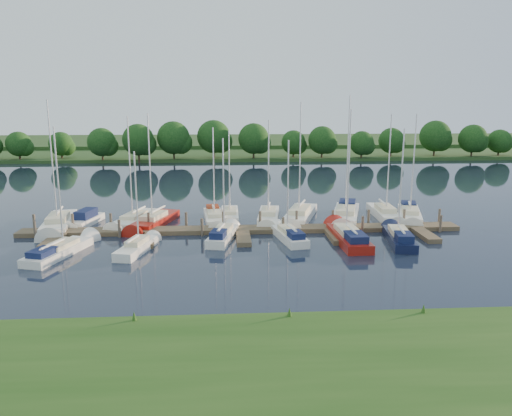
{
  "coord_description": "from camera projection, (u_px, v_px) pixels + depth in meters",
  "views": [
    {
      "loc": [
        -1.47,
        -36.13,
        11.8
      ],
      "look_at": [
        1.26,
        8.0,
        2.2
      ],
      "focal_mm": 35.0,
      "sensor_mm": 36.0,
      "label": 1
    }
  ],
  "objects": [
    {
      "name": "distant_hill",
      "position": [
        230.0,
        142.0,
        135.22
      ],
      "size": [
        220.0,
        40.0,
        1.4
      ],
      "primitive_type": "cube",
      "color": "#2E4F22",
      "rests_on": "ground"
    },
    {
      "name": "sailboat_n_0",
      "position": [
        58.0,
        225.0,
        46.89
      ],
      "size": [
        3.51,
        9.77,
        12.31
      ],
      "rotation": [
        0.0,
        0.0,
        3.29
      ],
      "color": "white",
      "rests_on": "ground"
    },
    {
      "name": "sailboat_n_5",
      "position": [
        230.0,
        216.0,
        50.74
      ],
      "size": [
        1.74,
        7.16,
        9.15
      ],
      "rotation": [
        0.0,
        0.0,
        3.14
      ],
      "color": "white",
      "rests_on": "ground"
    },
    {
      "name": "sailboat_n_2",
      "position": [
        134.0,
        221.0,
        48.7
      ],
      "size": [
        3.85,
        8.56,
        10.69
      ],
      "rotation": [
        0.0,
        0.0,
        2.87
      ],
      "color": "white",
      "rests_on": "ground"
    },
    {
      "name": "sailboat_n_3",
      "position": [
        154.0,
        223.0,
        47.79
      ],
      "size": [
        4.09,
        8.65,
        11.07
      ],
      "rotation": [
        0.0,
        0.0,
        2.84
      ],
      "color": "maroon",
      "rests_on": "ground"
    },
    {
      "name": "sailboat_s_0",
      "position": [
        61.0,
        251.0,
        38.86
      ],
      "size": [
        3.83,
        8.12,
        10.2
      ],
      "rotation": [
        0.0,
        0.0,
        -0.29
      ],
      "color": "white",
      "rests_on": "ground"
    },
    {
      "name": "dock",
      "position": [
        243.0,
        231.0,
        44.92
      ],
      "size": [
        40.0,
        6.0,
        0.4
      ],
      "color": "#4E3C2B",
      "rests_on": "ground"
    },
    {
      "name": "ground",
      "position": [
        246.0,
        259.0,
        37.83
      ],
      "size": [
        260.0,
        260.0,
        0.0
      ],
      "primitive_type": "plane",
      "color": "black",
      "rests_on": "ground"
    },
    {
      "name": "far_shore",
      "position": [
        232.0,
        153.0,
        110.92
      ],
      "size": [
        180.0,
        30.0,
        0.6
      ],
      "primitive_type": "cube",
      "color": "#26441A",
      "rests_on": "ground"
    },
    {
      "name": "sailboat_n_10",
      "position": [
        410.0,
        215.0,
        50.63
      ],
      "size": [
        4.05,
        8.59,
        10.91
      ],
      "rotation": [
        0.0,
        0.0,
        2.85
      ],
      "color": "white",
      "rests_on": "ground"
    },
    {
      "name": "sailboat_n_7",
      "position": [
        299.0,
        217.0,
        50.17
      ],
      "size": [
        4.68,
        9.46,
        12.09
      ],
      "rotation": [
        0.0,
        0.0,
        2.82
      ],
      "color": "white",
      "rests_on": "ground"
    },
    {
      "name": "near_bank",
      "position": [
        261.0,
        365.0,
        22.17
      ],
      "size": [
        90.0,
        10.0,
        0.5
      ],
      "primitive_type": "cube",
      "color": "#204814",
      "rests_on": "ground"
    },
    {
      "name": "sailboat_n_4",
      "position": [
        214.0,
        218.0,
        49.42
      ],
      "size": [
        2.34,
        7.55,
        9.62
      ],
      "rotation": [
        0.0,
        0.0,
        3.23
      ],
      "color": "white",
      "rests_on": "ground"
    },
    {
      "name": "sailboat_s_3",
      "position": [
        289.0,
        236.0,
        42.96
      ],
      "size": [
        2.69,
        6.93,
        8.9
      ],
      "rotation": [
        0.0,
        0.0,
        0.19
      ],
      "color": "white",
      "rests_on": "ground"
    },
    {
      "name": "sailboat_n_8",
      "position": [
        346.0,
        216.0,
        50.37
      ],
      "size": [
        4.7,
        10.05,
        12.72
      ],
      "rotation": [
        0.0,
        0.0,
        2.85
      ],
      "color": "white",
      "rests_on": "ground"
    },
    {
      "name": "sailboat_s_2",
      "position": [
        223.0,
        236.0,
        42.98
      ],
      "size": [
        2.87,
        7.02,
        9.09
      ],
      "rotation": [
        0.0,
        0.0,
        -0.22
      ],
      "color": "white",
      "rests_on": "ground"
    },
    {
      "name": "treeline",
      "position": [
        230.0,
        140.0,
        97.63
      ],
      "size": [
        146.61,
        10.19,
        8.19
      ],
      "color": "#38281C",
      "rests_on": "ground"
    },
    {
      "name": "sailboat_n_9",
      "position": [
        385.0,
        215.0,
        50.94
      ],
      "size": [
        2.33,
        8.49,
        10.94
      ],
      "rotation": [
        0.0,
        0.0,
        3.1
      ],
      "color": "white",
      "rests_on": "ground"
    },
    {
      "name": "mooring_pilings",
      "position": [
        242.0,
        224.0,
        45.93
      ],
      "size": [
        38.24,
        2.84,
        2.0
      ],
      "color": "#473D33",
      "rests_on": "ground"
    },
    {
      "name": "motorboat",
      "position": [
        86.0,
        221.0,
        48.17
      ],
      "size": [
        2.56,
        5.55,
        1.8
      ],
      "rotation": [
        0.0,
        0.0,
        2.92
      ],
      "color": "white",
      "rests_on": "ground"
    },
    {
      "name": "sailboat_s_5",
      "position": [
        399.0,
        238.0,
        42.16
      ],
      "size": [
        2.79,
        7.75,
        9.96
      ],
      "rotation": [
        0.0,
        0.0,
        -0.15
      ],
      "color": "black",
      "rests_on": "ground"
    },
    {
      "name": "sailboat_s_4",
      "position": [
        348.0,
        237.0,
        42.48
      ],
      "size": [
        2.32,
        9.01,
        11.52
      ],
      "rotation": [
        0.0,
        0.0,
        0.02
      ],
      "color": "maroon",
      "rests_on": "ground"
    },
    {
      "name": "sailboat_s_1",
      "position": [
        138.0,
        248.0,
        39.59
      ],
      "size": [
        2.76,
        6.39,
        8.35
      ],
      "rotation": [
        0.0,
        0.0,
        -0.24
      ],
      "color": "white",
      "rests_on": "ground"
    },
    {
      "name": "sailboat_n_6",
      "position": [
        268.0,
        218.0,
        49.84
      ],
      "size": [
        2.79,
        8.11,
        10.35
      ],
      "rotation": [
        0.0,
        0.0,
        3.01
      ],
      "color": "white",
      "rests_on": "ground"
    }
  ]
}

